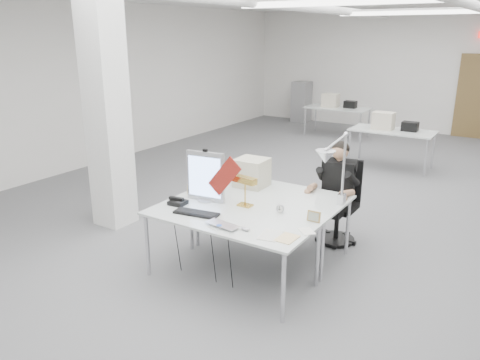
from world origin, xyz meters
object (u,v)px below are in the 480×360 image
Objects in this scene: desk_main at (230,217)px; seated_person at (338,176)px; laptop at (219,227)px; beige_monitor at (252,172)px; architect_lamp at (335,174)px; office_chair at (338,202)px; monitor at (206,176)px; bankers_lamp at (245,190)px; desk_phone at (178,203)px.

desk_main is 2.26× the size of seated_person.
desk_main is 5.00× the size of laptop.
architect_lamp is at bearing -14.28° from beige_monitor.
beige_monitor is (-0.34, 1.00, 0.19)m from desk_main.
architect_lamp is at bearing 40.60° from desk_main.
beige_monitor is (-0.42, 1.31, 0.16)m from laptop.
office_chair is 3.05× the size of laptop.
beige_monitor is at bearing 114.88° from laptop.
monitor is at bearing 152.79° from desk_main.
seated_person reaches higher than bankers_lamp.
monitor is 1.44m from architect_lamp.
desk_main is 1.64× the size of office_chair.
beige_monitor reaches higher than laptop.
architect_lamp is (0.88, 0.38, 0.24)m from bankers_lamp.
laptop is 1.39m from beige_monitor.
laptop is at bearing -76.10° from desk_main.
bankers_lamp is 0.72m from beige_monitor.
desk_phone is at bearing -131.49° from monitor.
laptop is at bearing -107.75° from architect_lamp.
architect_lamp reaches higher than office_chair.
laptop reaches higher than desk_main.
desk_main is at bearing -2.57° from desk_phone.
beige_monitor is 1.24m from architect_lamp.
monitor is (-1.10, -1.26, 0.14)m from seated_person.
office_chair is at bearing 69.20° from desk_main.
desk_phone reaches higher than desk_main.
desk_phone is (-0.69, -0.02, 0.04)m from desk_main.
seated_person is 0.88m from architect_lamp.
seated_person is at bearing 45.93° from desk_phone.
beige_monitor reaches higher than desk_phone.
laptop is 0.99× the size of bankers_lamp.
monitor is 1.55× the size of beige_monitor.
seated_person is at bearing 41.47° from monitor.
laptop is at bearing -52.19° from monitor.
beige_monitor is (-0.30, 0.65, -0.01)m from bankers_lamp.
desk_phone is (-0.77, 0.30, 0.01)m from laptop.
laptop is 1.36m from architect_lamp.
desk_main is at bearing -34.66° from monitor.
laptop is at bearing -72.36° from bankers_lamp.
monitor is at bearing -142.25° from architect_lamp.
architect_lamp is (0.85, 0.73, 0.43)m from desk_main.
seated_person reaches higher than desk_main.
desk_phone is 1.76m from architect_lamp.
bankers_lamp is (-0.63, -1.18, 0.04)m from seated_person.
architect_lamp reaches higher than laptop.
seated_person is at bearing -101.40° from office_chair.
seated_person is 2.01m from desk_phone.
bankers_lamp reaches higher than beige_monitor.
laptop is at bearing -117.13° from seated_person.
laptop is 0.43× the size of architect_lamp.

